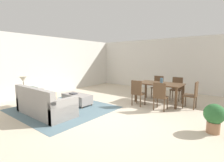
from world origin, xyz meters
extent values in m
plane|color=beige|center=(0.00, 0.00, 0.00)|extent=(10.80, 10.80, 0.00)
cube|color=silver|center=(0.00, 5.00, 1.35)|extent=(9.00, 0.12, 2.70)
cube|color=silver|center=(-4.50, 0.50, 1.35)|extent=(0.12, 11.00, 2.70)
cube|color=slate|center=(-1.85, -0.37, 0.00)|extent=(3.00, 2.80, 0.01)
cube|color=gray|center=(-1.81, -1.00, 0.21)|extent=(2.00, 0.89, 0.42)
cube|color=gray|center=(-1.81, -1.36, 0.64)|extent=(2.00, 0.16, 0.44)
cube|color=gray|center=(-2.74, -1.00, 0.31)|extent=(0.14, 0.89, 0.62)
cube|color=gray|center=(-0.88, -1.00, 0.31)|extent=(0.14, 0.89, 0.62)
cube|color=slate|center=(-2.33, -1.09, 0.61)|extent=(0.38, 0.14, 0.38)
cube|color=slate|center=(-1.81, -1.12, 0.58)|extent=(0.33, 0.11, 0.33)
cube|color=beige|center=(-1.29, -1.10, 0.60)|extent=(0.36, 0.09, 0.36)
cube|color=gray|center=(-1.88, 0.26, 0.22)|extent=(1.15, 0.54, 0.32)
cylinder|color=#513823|center=(-2.40, 0.48, 0.03)|extent=(0.05, 0.05, 0.06)
cylinder|color=#513823|center=(-1.36, 0.48, 0.03)|extent=(0.05, 0.05, 0.06)
cylinder|color=#513823|center=(-2.40, 0.05, 0.03)|extent=(0.05, 0.05, 0.06)
cylinder|color=#513823|center=(-1.36, 0.05, 0.03)|extent=(0.05, 0.05, 0.06)
cube|color=olive|center=(-3.11, -1.05, 0.53)|extent=(0.40, 0.40, 0.03)
cylinder|color=olive|center=(-3.28, -0.88, 0.26)|extent=(0.04, 0.04, 0.52)
cylinder|color=olive|center=(-2.94, -0.88, 0.26)|extent=(0.04, 0.04, 0.52)
cylinder|color=olive|center=(-3.28, -1.22, 0.26)|extent=(0.04, 0.04, 0.52)
cylinder|color=olive|center=(-2.94, -1.22, 0.26)|extent=(0.04, 0.04, 0.52)
cylinder|color=brown|center=(-3.11, -1.05, 0.56)|extent=(0.16, 0.16, 0.02)
cylinder|color=brown|center=(-3.11, -1.05, 0.73)|extent=(0.02, 0.02, 0.32)
cone|color=beige|center=(-3.11, -1.05, 0.98)|extent=(0.26, 0.26, 0.18)
cube|color=#513823|center=(0.39, 2.35, 0.74)|extent=(1.64, 0.96, 0.04)
cube|color=#513823|center=(-0.37, 2.77, 0.36)|extent=(0.07, 0.07, 0.72)
cube|color=#513823|center=(1.15, 2.77, 0.36)|extent=(0.07, 0.07, 0.72)
cube|color=#513823|center=(-0.37, 1.93, 0.36)|extent=(0.07, 0.07, 0.72)
cube|color=#513823|center=(1.15, 1.93, 0.36)|extent=(0.07, 0.07, 0.72)
cube|color=#513823|center=(-0.05, 1.57, 0.43)|extent=(0.40, 0.40, 0.04)
cube|color=#513823|center=(-0.05, 1.39, 0.69)|extent=(0.40, 0.04, 0.47)
cylinder|color=#513823|center=(-0.22, 1.74, 0.21)|extent=(0.04, 0.04, 0.41)
cylinder|color=#513823|center=(0.12, 1.74, 0.21)|extent=(0.04, 0.04, 0.41)
cylinder|color=#513823|center=(-0.22, 1.40, 0.21)|extent=(0.04, 0.04, 0.41)
cylinder|color=#513823|center=(0.12, 1.40, 0.21)|extent=(0.04, 0.04, 0.41)
cube|color=#513823|center=(0.78, 1.56, 0.43)|extent=(0.42, 0.42, 0.04)
cube|color=#513823|center=(0.79, 1.38, 0.69)|extent=(0.40, 0.06, 0.47)
cylinder|color=#513823|center=(0.60, 1.72, 0.21)|extent=(0.04, 0.04, 0.41)
cylinder|color=#513823|center=(0.94, 1.74, 0.21)|extent=(0.04, 0.04, 0.41)
cylinder|color=#513823|center=(0.62, 1.38, 0.21)|extent=(0.04, 0.04, 0.41)
cylinder|color=#513823|center=(0.96, 1.40, 0.21)|extent=(0.04, 0.04, 0.41)
cube|color=#513823|center=(-0.02, 3.12, 0.43)|extent=(0.41, 0.41, 0.04)
cube|color=#513823|center=(-0.02, 3.30, 0.69)|extent=(0.40, 0.05, 0.47)
cylinder|color=#513823|center=(0.16, 2.96, 0.21)|extent=(0.04, 0.04, 0.41)
cylinder|color=#513823|center=(-0.18, 2.95, 0.21)|extent=(0.04, 0.04, 0.41)
cylinder|color=#513823|center=(0.15, 3.30, 0.21)|extent=(0.04, 0.04, 0.41)
cylinder|color=#513823|center=(-0.19, 3.29, 0.21)|extent=(0.04, 0.04, 0.41)
cube|color=#513823|center=(0.78, 3.14, 0.43)|extent=(0.42, 0.42, 0.04)
cube|color=#513823|center=(0.77, 3.32, 0.69)|extent=(0.40, 0.06, 0.47)
cylinder|color=#513823|center=(0.96, 2.97, 0.21)|extent=(0.04, 0.04, 0.41)
cylinder|color=#513823|center=(0.62, 2.96, 0.21)|extent=(0.04, 0.04, 0.41)
cylinder|color=#513823|center=(0.94, 3.31, 0.21)|extent=(0.04, 0.04, 0.41)
cylinder|color=#513823|center=(0.60, 3.30, 0.21)|extent=(0.04, 0.04, 0.41)
cube|color=#513823|center=(1.48, 2.35, 0.43)|extent=(0.41, 0.41, 0.04)
cube|color=#513823|center=(1.66, 2.36, 0.69)|extent=(0.05, 0.40, 0.47)
cylinder|color=#513823|center=(1.32, 2.18, 0.21)|extent=(0.04, 0.04, 0.41)
cylinder|color=#513823|center=(1.31, 2.52, 0.21)|extent=(0.04, 0.04, 0.41)
cylinder|color=#513823|center=(1.66, 2.19, 0.21)|extent=(0.04, 0.04, 0.41)
cylinder|color=#513823|center=(1.65, 2.53, 0.21)|extent=(0.04, 0.04, 0.41)
cylinder|color=slate|center=(0.45, 2.39, 0.86)|extent=(0.10, 0.10, 0.19)
cube|color=#333338|center=(-2.00, 0.19, 0.40)|extent=(0.27, 0.21, 0.03)
cylinder|color=#996B4C|center=(2.38, 0.67, 0.13)|extent=(0.28, 0.28, 0.26)
sphere|color=#2D6633|center=(2.38, 0.67, 0.45)|extent=(0.45, 0.45, 0.45)
camera|label=1|loc=(2.77, -3.54, 1.70)|focal=26.27mm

